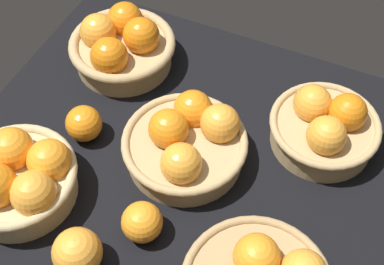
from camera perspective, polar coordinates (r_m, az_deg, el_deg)
market_tray at (r=104.50cm, az=-0.74°, el=-3.13°), size 84.00×72.00×3.00cm
basket_center at (r=99.80cm, az=-0.44°, el=-1.09°), size 23.25×23.25×10.95cm
basket_near_right at (r=117.18cm, az=-7.40°, el=9.05°), size 22.53×22.53×11.75cm
basket_near_left at (r=105.00cm, az=13.74°, el=0.61°), size 20.84×20.84×10.97cm
basket_far_right at (r=99.39cm, az=-18.01°, el=-4.44°), size 21.98×21.98×11.81cm
loose_orange_front_gap at (r=92.49cm, az=-5.32°, el=-9.30°), size 7.08×7.08×7.08cm
loose_orange_back_gap at (r=90.90cm, az=-11.93°, el=-12.19°), size 8.17×8.17×8.17cm
loose_orange_side_gap at (r=105.74cm, az=-11.25°, el=0.92°), size 7.06×7.06×7.06cm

